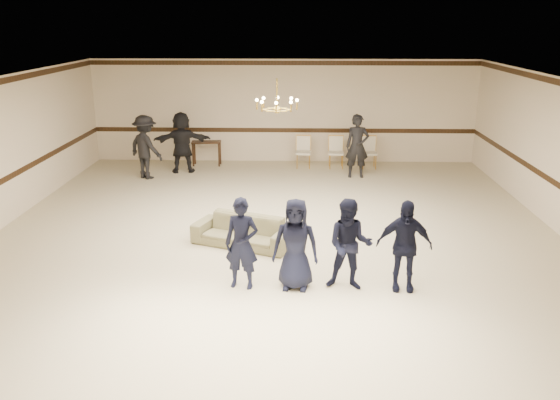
{
  "coord_description": "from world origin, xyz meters",
  "views": [
    {
      "loc": [
        0.44,
        -11.17,
        4.38
      ],
      "look_at": [
        0.11,
        -0.5,
        1.03
      ],
      "focal_mm": 37.21,
      "sensor_mm": 36.0,
      "label": 1
    }
  ],
  "objects_px": {
    "boy_d": "(404,245)",
    "adult_left": "(146,147)",
    "boy_c": "(350,245)",
    "boy_b": "(296,244)",
    "banquet_chair_right": "(369,153)",
    "boy_a": "(242,244)",
    "banquet_chair_left": "(303,152)",
    "chandelier": "(277,94)",
    "adult_mid": "(182,142)",
    "console_table": "(207,153)",
    "settee": "(243,231)",
    "banquet_chair_mid": "(336,153)",
    "adult_right": "(357,146)"
  },
  "relations": [
    {
      "from": "adult_left",
      "to": "banquet_chair_mid",
      "type": "distance_m",
      "value": 5.66
    },
    {
      "from": "boy_c",
      "to": "adult_right",
      "type": "bearing_deg",
      "value": 92.08
    },
    {
      "from": "chandelier",
      "to": "banquet_chair_mid",
      "type": "height_order",
      "value": "chandelier"
    },
    {
      "from": "boy_b",
      "to": "banquet_chair_right",
      "type": "distance_m",
      "value": 8.63
    },
    {
      "from": "boy_d",
      "to": "adult_right",
      "type": "bearing_deg",
      "value": 94.18
    },
    {
      "from": "boy_c",
      "to": "console_table",
      "type": "distance_m",
      "value": 9.31
    },
    {
      "from": "boy_b",
      "to": "console_table",
      "type": "distance_m",
      "value": 8.99
    },
    {
      "from": "boy_b",
      "to": "boy_c",
      "type": "relative_size",
      "value": 1.0
    },
    {
      "from": "boy_b",
      "to": "settee",
      "type": "distance_m",
      "value": 2.24
    },
    {
      "from": "chandelier",
      "to": "adult_left",
      "type": "relative_size",
      "value": 0.52
    },
    {
      "from": "adult_mid",
      "to": "banquet_chair_mid",
      "type": "bearing_deg",
      "value": 178.88
    },
    {
      "from": "chandelier",
      "to": "boy_a",
      "type": "bearing_deg",
      "value": -98.59
    },
    {
      "from": "adult_left",
      "to": "banquet_chair_left",
      "type": "bearing_deg",
      "value": -128.86
    },
    {
      "from": "boy_c",
      "to": "adult_mid",
      "type": "distance_m",
      "value": 8.78
    },
    {
      "from": "boy_a",
      "to": "adult_right",
      "type": "distance_m",
      "value": 7.73
    },
    {
      "from": "chandelier",
      "to": "adult_mid",
      "type": "distance_m",
      "value": 5.73
    },
    {
      "from": "settee",
      "to": "console_table",
      "type": "height_order",
      "value": "console_table"
    },
    {
      "from": "banquet_chair_left",
      "to": "banquet_chair_mid",
      "type": "distance_m",
      "value": 1.0
    },
    {
      "from": "chandelier",
      "to": "boy_c",
      "type": "xyz_separation_m",
      "value": [
        1.32,
        -3.17,
        -2.09
      ]
    },
    {
      "from": "boy_d",
      "to": "banquet_chair_right",
      "type": "xyz_separation_m",
      "value": [
        0.4,
        8.33,
        -0.31
      ]
    },
    {
      "from": "adult_left",
      "to": "banquet_chair_right",
      "type": "bearing_deg",
      "value": -133.92
    },
    {
      "from": "chandelier",
      "to": "banquet_chair_left",
      "type": "height_order",
      "value": "chandelier"
    },
    {
      "from": "boy_c",
      "to": "adult_left",
      "type": "height_order",
      "value": "adult_left"
    },
    {
      "from": "boy_c",
      "to": "adult_right",
      "type": "distance_m",
      "value": 7.31
    },
    {
      "from": "boy_c",
      "to": "banquet_chair_left",
      "type": "height_order",
      "value": "boy_c"
    },
    {
      "from": "adult_right",
      "to": "adult_left",
      "type": "bearing_deg",
      "value": -176.86
    },
    {
      "from": "banquet_chair_right",
      "to": "console_table",
      "type": "height_order",
      "value": "banquet_chair_right"
    },
    {
      "from": "boy_b",
      "to": "banquet_chair_right",
      "type": "relative_size",
      "value": 1.65
    },
    {
      "from": "adult_right",
      "to": "banquet_chair_left",
      "type": "distance_m",
      "value": 1.91
    },
    {
      "from": "boy_a",
      "to": "chandelier",
      "type": "bearing_deg",
      "value": 91.25
    },
    {
      "from": "banquet_chair_left",
      "to": "settee",
      "type": "bearing_deg",
      "value": -97.52
    },
    {
      "from": "boy_c",
      "to": "boy_a",
      "type": "bearing_deg",
      "value": -171.47
    },
    {
      "from": "boy_b",
      "to": "boy_d",
      "type": "xyz_separation_m",
      "value": [
        1.8,
        0.0,
        0.0
      ]
    },
    {
      "from": "console_table",
      "to": "boy_a",
      "type": "bearing_deg",
      "value": -82.77
    },
    {
      "from": "boy_b",
      "to": "adult_right",
      "type": "xyz_separation_m",
      "value": [
        1.72,
        7.27,
        0.12
      ]
    },
    {
      "from": "boy_d",
      "to": "banquet_chair_left",
      "type": "xyz_separation_m",
      "value": [
        -1.6,
        8.33,
        -0.31
      ]
    },
    {
      "from": "boy_d",
      "to": "banquet_chair_mid",
      "type": "relative_size",
      "value": 1.65
    },
    {
      "from": "adult_left",
      "to": "adult_right",
      "type": "relative_size",
      "value": 1.0
    },
    {
      "from": "boy_a",
      "to": "adult_mid",
      "type": "distance_m",
      "value": 8.06
    },
    {
      "from": "boy_b",
      "to": "settee",
      "type": "height_order",
      "value": "boy_b"
    },
    {
      "from": "chandelier",
      "to": "boy_b",
      "type": "bearing_deg",
      "value": -82.45
    },
    {
      "from": "settee",
      "to": "adult_left",
      "type": "height_order",
      "value": "adult_left"
    },
    {
      "from": "boy_d",
      "to": "console_table",
      "type": "distance_m",
      "value": 9.7
    },
    {
      "from": "adult_left",
      "to": "adult_mid",
      "type": "height_order",
      "value": "same"
    },
    {
      "from": "boy_d",
      "to": "adult_left",
      "type": "xyz_separation_m",
      "value": [
        -6.08,
        6.97,
        0.12
      ]
    },
    {
      "from": "boy_c",
      "to": "boy_b",
      "type": "bearing_deg",
      "value": -171.47
    },
    {
      "from": "adult_left",
      "to": "console_table",
      "type": "distance_m",
      "value": 2.22
    },
    {
      "from": "boy_a",
      "to": "banquet_chair_mid",
      "type": "bearing_deg",
      "value": 85.7
    },
    {
      "from": "boy_b",
      "to": "banquet_chair_right",
      "type": "bearing_deg",
      "value": 81.08
    },
    {
      "from": "adult_mid",
      "to": "banquet_chair_left",
      "type": "height_order",
      "value": "adult_mid"
    }
  ]
}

